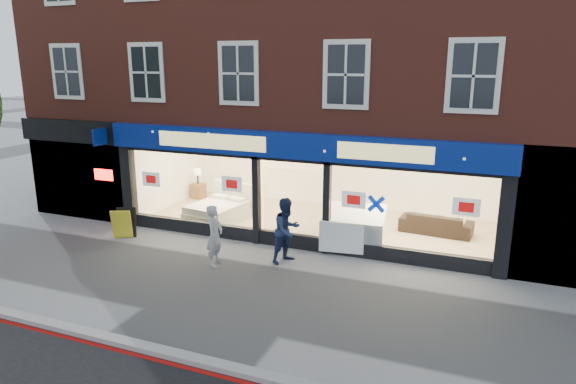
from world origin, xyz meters
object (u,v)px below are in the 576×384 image
Objects in this scene: sofa at (436,223)px; display_bed at (220,210)px; pedestrian_grey at (215,235)px; mattress_stack at (355,227)px; pedestrian_blue at (287,230)px; a_board at (124,223)px.

display_bed is at bearing 15.28° from sofa.
display_bed is 3.70m from pedestrian_grey.
mattress_stack is (4.65, -0.41, 0.12)m from display_bed.
pedestrian_blue reaches higher than mattress_stack.
a_board is at bearing 71.06° from pedestrian_grey.
mattress_stack reaches higher than a_board.
pedestrian_grey is at bearing -135.93° from mattress_stack.
display_bed is 6.85m from sofa.
mattress_stack is at bearing -8.10° from pedestrian_blue.
mattress_stack is 4.11m from pedestrian_grey.
sofa is at bearing 36.87° from mattress_stack.
display_bed is 4.67m from mattress_stack.
mattress_stack reaches higher than sofa.
pedestrian_blue is (-1.31, -1.96, 0.34)m from mattress_stack.
pedestrian_blue is at bearing -26.15° from display_bed.
pedestrian_blue reaches higher than a_board.
pedestrian_grey is 1.87m from pedestrian_blue.
a_board is at bearing 116.42° from pedestrian_blue.
a_board is 3.66m from pedestrian_grey.
display_bed is at bearing 28.84° from a_board.
a_board is at bearing -117.86° from display_bed.
sofa is 4.93m from pedestrian_blue.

